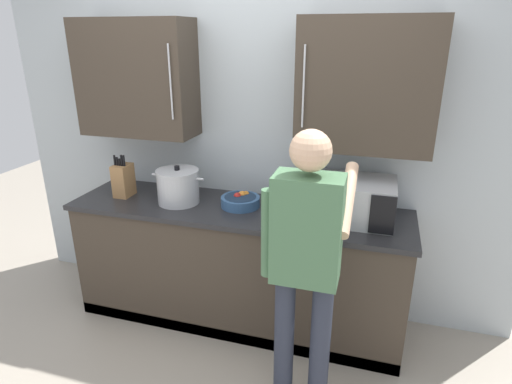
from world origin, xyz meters
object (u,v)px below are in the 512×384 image
object	(u,v)px
thermos_flask	(284,192)
person_figure	(306,257)
microwave_oven	(348,200)
fruit_bowl	(240,201)
stock_pot	(178,186)
knife_block	(123,180)

from	to	relation	value
thermos_flask	person_figure	bearing A→B (deg)	-68.27
microwave_oven	fruit_bowl	bearing A→B (deg)	179.88
fruit_bowl	stock_pot	bearing A→B (deg)	-172.72
stock_pot	person_figure	xyz separation A→B (m)	(1.04, -0.66, -0.05)
stock_pot	person_figure	distance (m)	1.23
microwave_oven	stock_pot	xyz separation A→B (m)	(-1.18, -0.06, -0.01)
fruit_bowl	stock_pot	distance (m)	0.46
knife_block	thermos_flask	xyz separation A→B (m)	(1.20, 0.04, 0.02)
microwave_oven	person_figure	xyz separation A→B (m)	(-0.14, -0.71, -0.06)
fruit_bowl	thermos_flask	xyz separation A→B (m)	(0.31, -0.01, 0.10)
stock_pot	thermos_flask	distance (m)	0.76
stock_pot	thermos_flask	bearing A→B (deg)	3.47
stock_pot	person_figure	size ratio (longest dim) A/B	0.24
stock_pot	knife_block	xyz separation A→B (m)	(-0.45, 0.01, 0.00)
microwave_oven	person_figure	world-z (taller)	person_figure
stock_pot	knife_block	distance (m)	0.45
person_figure	stock_pot	bearing A→B (deg)	147.60
microwave_oven	stock_pot	bearing A→B (deg)	-177.31
thermos_flask	person_figure	distance (m)	0.76
microwave_oven	stock_pot	size ratio (longest dim) A/B	1.97
microwave_oven	knife_block	xyz separation A→B (m)	(-1.63, -0.05, -0.01)
fruit_bowl	knife_block	world-z (taller)	knife_block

